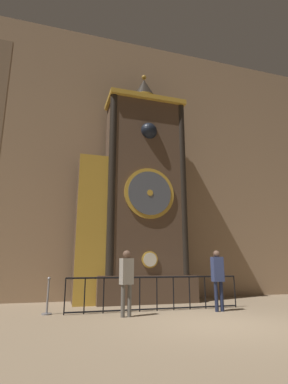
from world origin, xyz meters
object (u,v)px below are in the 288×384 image
object	(u,v)px
visitor_near	(127,276)
stanchion_post	(47,302)
visitor_far	(218,274)
clock_tower	(137,197)

from	to	relation	value
visitor_near	stanchion_post	size ratio (longest dim) A/B	1.72
visitor_near	stanchion_post	world-z (taller)	visitor_near
visitor_near	stanchion_post	xyz separation A→B (m)	(-2.02, 1.05, -0.73)
visitor_near	visitor_far	size ratio (longest dim) A/B	0.97
clock_tower	visitor_far	bearing A→B (deg)	-57.53
clock_tower	visitor_far	size ratio (longest dim) A/B	5.38
visitor_far	stanchion_post	size ratio (longest dim) A/B	1.77
visitor_near	stanchion_post	distance (m)	2.39
visitor_far	stanchion_post	bearing A→B (deg)	171.32
visitor_far	stanchion_post	distance (m)	5.05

